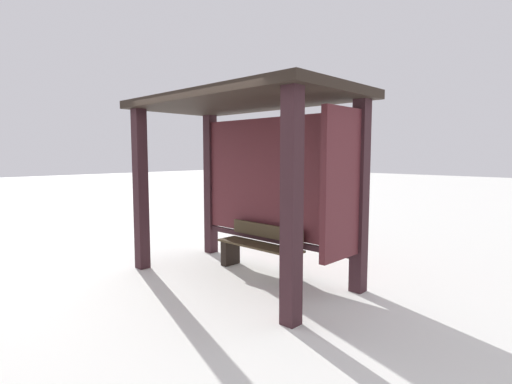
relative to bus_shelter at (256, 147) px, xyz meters
The scene contains 3 objects.
ground_plane 1.86m from the bus_shelter, 117.37° to the right, with size 60.00×60.00×0.00m, color white.
bus_shelter is the anchor object (origin of this frame).
bench_left_inside 1.53m from the bus_shelter, 117.17° to the left, with size 1.45×0.36×0.70m.
Camera 1 is at (3.92, -3.76, 1.76)m, focal length 27.61 mm.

